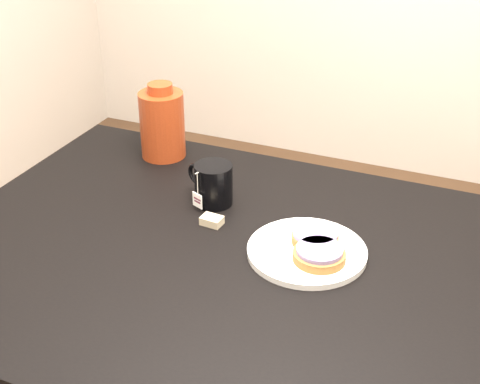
{
  "coord_description": "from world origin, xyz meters",
  "views": [
    {
      "loc": [
        0.36,
        -1.01,
        1.51
      ],
      "look_at": [
        -0.13,
        0.14,
        0.81
      ],
      "focal_mm": 50.0,
      "sensor_mm": 36.0,
      "label": 1
    }
  ],
  "objects_px": {
    "bagel_back": "(315,237)",
    "mug": "(213,184)",
    "bagel_package": "(162,123)",
    "table": "(271,299)",
    "bagel_front": "(319,254)",
    "plate": "(307,251)",
    "teabag_pouch": "(212,221)"
  },
  "relations": [
    {
      "from": "bagel_back",
      "to": "mug",
      "type": "distance_m",
      "value": 0.28
    },
    {
      "from": "bagel_back",
      "to": "bagel_package",
      "type": "height_order",
      "value": "bagel_package"
    },
    {
      "from": "table",
      "to": "mug",
      "type": "height_order",
      "value": "mug"
    },
    {
      "from": "table",
      "to": "bagel_front",
      "type": "xyz_separation_m",
      "value": [
        0.08,
        0.03,
        0.11
      ]
    },
    {
      "from": "table",
      "to": "plate",
      "type": "distance_m",
      "value": 0.12
    },
    {
      "from": "plate",
      "to": "bagel_package",
      "type": "relative_size",
      "value": 1.23
    },
    {
      "from": "mug",
      "to": "teabag_pouch",
      "type": "xyz_separation_m",
      "value": [
        0.04,
        -0.09,
        -0.04
      ]
    },
    {
      "from": "mug",
      "to": "plate",
      "type": "bearing_deg",
      "value": -0.92
    },
    {
      "from": "teabag_pouch",
      "to": "bagel_package",
      "type": "distance_m",
      "value": 0.37
    },
    {
      "from": "table",
      "to": "bagel_back",
      "type": "bearing_deg",
      "value": 57.39
    },
    {
      "from": "plate",
      "to": "bagel_back",
      "type": "xyz_separation_m",
      "value": [
        0.01,
        0.03,
        0.02
      ]
    },
    {
      "from": "bagel_back",
      "to": "teabag_pouch",
      "type": "xyz_separation_m",
      "value": [
        -0.23,
        0.0,
        -0.02
      ]
    },
    {
      "from": "table",
      "to": "plate",
      "type": "bearing_deg",
      "value": 50.51
    },
    {
      "from": "table",
      "to": "plate",
      "type": "relative_size",
      "value": 5.87
    },
    {
      "from": "mug",
      "to": "bagel_back",
      "type": "bearing_deg",
      "value": 5.07
    },
    {
      "from": "teabag_pouch",
      "to": "plate",
      "type": "bearing_deg",
      "value": -7.46
    },
    {
      "from": "table",
      "to": "bagel_package",
      "type": "height_order",
      "value": "bagel_package"
    },
    {
      "from": "bagel_front",
      "to": "bagel_package",
      "type": "relative_size",
      "value": 0.74
    },
    {
      "from": "bagel_front",
      "to": "teabag_pouch",
      "type": "xyz_separation_m",
      "value": [
        -0.26,
        0.06,
        -0.02
      ]
    },
    {
      "from": "plate",
      "to": "teabag_pouch",
      "type": "relative_size",
      "value": 5.3
    },
    {
      "from": "bagel_back",
      "to": "mug",
      "type": "bearing_deg",
      "value": 162.14
    },
    {
      "from": "bagel_back",
      "to": "bagel_package",
      "type": "distance_m",
      "value": 0.55
    },
    {
      "from": "bagel_front",
      "to": "bagel_back",
      "type": "bearing_deg",
      "value": 114.83
    },
    {
      "from": "table",
      "to": "teabag_pouch",
      "type": "relative_size",
      "value": 31.11
    },
    {
      "from": "table",
      "to": "mug",
      "type": "distance_m",
      "value": 0.3
    },
    {
      "from": "teabag_pouch",
      "to": "bagel_front",
      "type": "bearing_deg",
      "value": -12.32
    },
    {
      "from": "bagel_package",
      "to": "table",
      "type": "bearing_deg",
      "value": -39.0
    },
    {
      "from": "teabag_pouch",
      "to": "mug",
      "type": "bearing_deg",
      "value": 113.18
    },
    {
      "from": "bagel_back",
      "to": "table",
      "type": "bearing_deg",
      "value": -122.61
    },
    {
      "from": "table",
      "to": "teabag_pouch",
      "type": "bearing_deg",
      "value": 152.42
    },
    {
      "from": "bagel_back",
      "to": "bagel_front",
      "type": "distance_m",
      "value": 0.06
    },
    {
      "from": "mug",
      "to": "bagel_package",
      "type": "bearing_deg",
      "value": 164.92
    }
  ]
}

